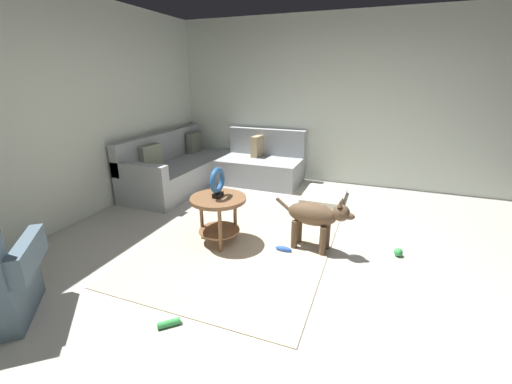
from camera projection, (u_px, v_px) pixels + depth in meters
name	position (u px, v px, depth m)	size (l,w,h in m)	color
ground_plane	(297.00, 271.00, 3.18)	(6.00, 6.00, 0.10)	#B7B2A8
wall_back	(51.00, 114.00, 3.71)	(6.00, 0.12, 2.70)	silver
wall_right	(345.00, 103.00, 5.30)	(0.12, 6.00, 2.70)	silver
area_rug	(238.00, 247.00, 3.53)	(2.30, 1.90, 0.01)	#BCAD93
sectional_couch	(211.00, 168.00, 5.50)	(2.20, 2.25, 0.88)	#9EA3A8
side_table	(218.00, 208.00, 3.50)	(0.60, 0.60, 0.54)	brown
torus_sculpture	(217.00, 182.00, 3.40)	(0.28, 0.08, 0.33)	black
dog_bed_mat	(324.00, 196.00, 4.92)	(0.80, 0.60, 0.09)	beige
dog	(316.00, 217.00, 3.36)	(0.28, 0.85, 0.63)	brown
dog_toy_ball	(398.00, 252.00, 3.34)	(0.09, 0.09, 0.09)	green
dog_toy_rope	(169.00, 323.00, 2.41)	(0.05, 0.05, 0.17)	green
dog_toy_bone	(284.00, 249.00, 3.44)	(0.18, 0.06, 0.06)	blue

